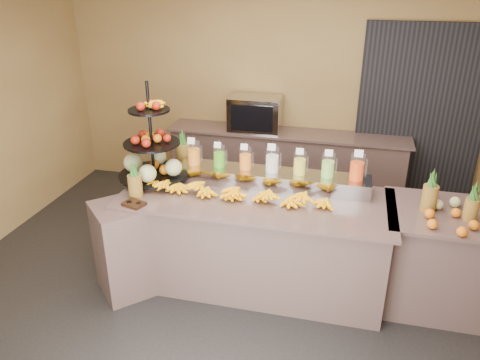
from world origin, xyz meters
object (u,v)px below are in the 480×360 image
at_px(banana_heap, 236,190).
at_px(oven_warmer, 256,113).
at_px(pitcher_tray, 272,179).
at_px(condiment_caddy, 134,204).
at_px(right_fruit_pile, 448,212).
at_px(fruit_stand, 158,157).

relative_size(banana_heap, oven_warmer, 2.77).
relative_size(pitcher_tray, banana_heap, 1.02).
height_order(banana_heap, oven_warmer, oven_warmer).
bearing_deg(condiment_caddy, right_fruit_pile, 8.10).
bearing_deg(fruit_stand, right_fruit_pile, -20.89).
bearing_deg(condiment_caddy, banana_heap, 25.20).
distance_m(pitcher_tray, oven_warmer, 1.75).
xyz_separation_m(condiment_caddy, oven_warmer, (0.59, 2.37, 0.21)).
distance_m(banana_heap, fruit_stand, 0.87).
height_order(fruit_stand, oven_warmer, fruit_stand).
relative_size(fruit_stand, oven_warmer, 1.49).
xyz_separation_m(pitcher_tray, condiment_caddy, (-1.11, -0.70, -0.06)).
height_order(banana_heap, fruit_stand, fruit_stand).
distance_m(pitcher_tray, right_fruit_pile, 1.57).
height_order(pitcher_tray, right_fruit_pile, right_fruit_pile).
relative_size(pitcher_tray, right_fruit_pile, 4.22).
distance_m(banana_heap, right_fruit_pile, 1.82).
bearing_deg(pitcher_tray, banana_heap, -132.45).
distance_m(pitcher_tray, banana_heap, 0.41).
bearing_deg(condiment_caddy, oven_warmer, 75.96).
xyz_separation_m(pitcher_tray, fruit_stand, (-1.11, -0.13, 0.17)).
xyz_separation_m(pitcher_tray, oven_warmer, (-0.52, 1.67, 0.14)).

